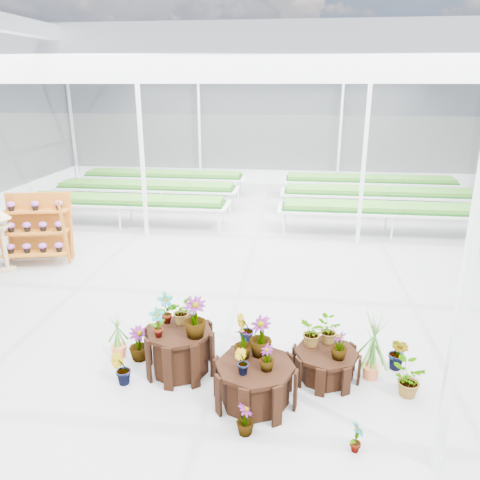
# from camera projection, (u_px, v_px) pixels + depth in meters

# --- Properties ---
(ground_plane) EXTENTS (24.00, 24.00, 0.00)m
(ground_plane) POSITION_uv_depth(u_px,v_px,m) (229.00, 301.00, 9.52)
(ground_plane) COLOR gray
(ground_plane) RESTS_ON ground
(greenhouse_shell) EXTENTS (18.00, 24.00, 4.50)m
(greenhouse_shell) POSITION_uv_depth(u_px,v_px,m) (228.00, 193.00, 8.81)
(greenhouse_shell) COLOR white
(greenhouse_shell) RESTS_ON ground
(steel_frame) EXTENTS (18.00, 24.00, 4.50)m
(steel_frame) POSITION_uv_depth(u_px,v_px,m) (228.00, 193.00, 8.81)
(steel_frame) COLOR silver
(steel_frame) RESTS_ON ground
(nursery_benches) EXTENTS (16.00, 7.00, 0.84)m
(nursery_benches) POSITION_uv_depth(u_px,v_px,m) (259.00, 199.00, 16.16)
(nursery_benches) COLOR silver
(nursery_benches) RESTS_ON ground
(plinth_tall) EXTENTS (1.13, 1.13, 0.70)m
(plinth_tall) POSITION_uv_depth(u_px,v_px,m) (180.00, 350.00, 7.10)
(plinth_tall) COLOR black
(plinth_tall) RESTS_ON ground
(plinth_mid) EXTENTS (1.29, 1.29, 0.59)m
(plinth_mid) POSITION_uv_depth(u_px,v_px,m) (255.00, 383.00, 6.42)
(plinth_mid) COLOR black
(plinth_mid) RESTS_ON ground
(plinth_low) EXTENTS (1.16, 1.16, 0.44)m
(plinth_low) POSITION_uv_depth(u_px,v_px,m) (326.00, 364.00, 6.98)
(plinth_low) COLOR black
(plinth_low) RESTS_ON ground
(shelf_rack) EXTENTS (1.73, 1.17, 1.68)m
(shelf_rack) POSITION_uv_depth(u_px,v_px,m) (36.00, 230.00, 11.33)
(shelf_rack) COLOR #9F5415
(shelf_rack) RESTS_ON ground
(bird_table) EXTENTS (0.42, 0.42, 1.51)m
(bird_table) POSITION_uv_depth(u_px,v_px,m) (3.00, 240.00, 10.83)
(bird_table) COLOR tan
(bird_table) RESTS_ON ground
(nursery_plants) EXTENTS (4.90, 2.58, 1.31)m
(nursery_plants) POSITION_uv_depth(u_px,v_px,m) (263.00, 341.00, 6.95)
(nursery_plants) COLOR #377222
(nursery_plants) RESTS_ON ground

